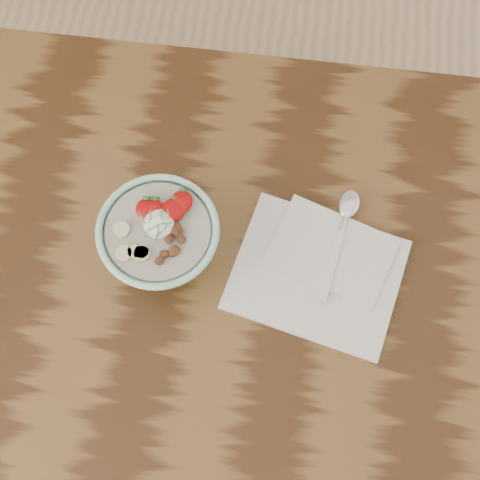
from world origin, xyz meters
The scene contains 4 objects.
table centered at (0.00, 0.00, 65.70)cm, with size 160.00×90.00×75.00cm.
breakfast_bowl centered at (-19.39, 6.64, 81.03)cm, with size 17.71×17.71×11.67cm.
napkin centered at (4.65, 6.63, 75.64)cm, with size 28.49×25.00×1.52cm.
spoon centered at (7.77, 14.90, 76.94)cm, with size 5.56×19.05×0.99cm.
Camera 1 is at (-3.54, -26.50, 172.58)cm, focal length 50.00 mm.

